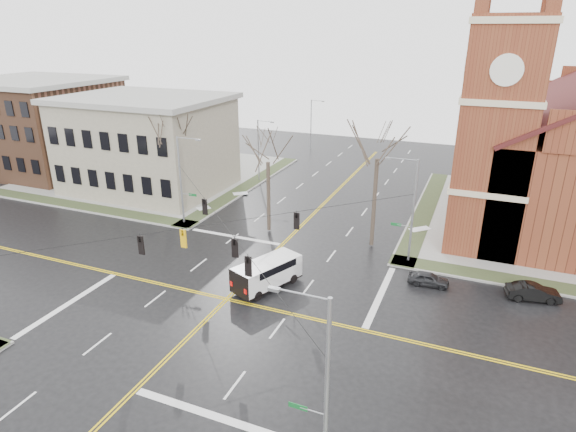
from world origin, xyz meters
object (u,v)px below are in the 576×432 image
at_px(streetlight_north_a, 259,148).
at_px(tree_ne, 378,153).
at_px(cargo_van, 269,271).
at_px(tree_nw_near, 268,158).
at_px(parked_car_a, 428,279).
at_px(parked_car_b, 533,292).
at_px(tree_nw_far, 171,137).
at_px(signal_pole_se, 323,383).
at_px(streetlight_north_b, 312,122).
at_px(signal_pole_ne, 411,208).
at_px(signal_pole_nw, 182,178).

bearing_deg(streetlight_north_a, tree_ne, -38.24).
relative_size(cargo_van, tree_nw_near, 0.59).
bearing_deg(tree_nw_near, parked_car_a, -17.47).
distance_m(parked_car_a, tree_ne, 11.58).
bearing_deg(streetlight_north_a, parked_car_a, -39.50).
relative_size(parked_car_b, tree_nw_far, 0.32).
bearing_deg(signal_pole_se, tree_nw_near, 119.39).
bearing_deg(signal_pole_se, cargo_van, 122.31).
bearing_deg(tree_ne, parked_car_a, -43.21).
height_order(streetlight_north_b, parked_car_a, streetlight_north_b).
bearing_deg(signal_pole_ne, tree_nw_near, 173.57).
xyz_separation_m(signal_pole_nw, tree_nw_far, (-2.16, 1.69, 3.67)).
xyz_separation_m(cargo_van, tree_nw_near, (-4.61, 9.97, 6.26)).
bearing_deg(streetlight_north_a, tree_nw_far, -100.83).
bearing_deg(parked_car_a, streetlight_north_a, 46.90).
height_order(signal_pole_ne, signal_pole_se, same).
bearing_deg(tree_ne, streetlight_north_a, 141.76).
xyz_separation_m(parked_car_b, tree_nw_near, (-23.62, 4.37, 6.92)).
bearing_deg(cargo_van, parked_car_a, 46.02).
xyz_separation_m(signal_pole_nw, tree_ne, (19.11, 1.97, 3.94)).
height_order(signal_pole_nw, parked_car_a, signal_pole_nw).
height_order(signal_pole_nw, parked_car_b, signal_pole_nw).
bearing_deg(tree_nw_far, parked_car_b, -7.42).
height_order(signal_pole_se, tree_nw_far, tree_nw_far).
relative_size(parked_car_a, tree_nw_far, 0.26).
relative_size(signal_pole_se, parked_car_b, 2.35).
bearing_deg(signal_pole_se, tree_nw_far, 135.13).
bearing_deg(streetlight_north_a, cargo_van, -62.90).
relative_size(signal_pole_ne, tree_nw_near, 0.86).
bearing_deg(streetlight_north_b, tree_nw_near, -76.88).
bearing_deg(parked_car_a, cargo_van, 109.37).
bearing_deg(cargo_van, tree_nw_far, 170.08).
xyz_separation_m(signal_pole_se, cargo_van, (-9.23, 14.59, -3.66)).
distance_m(signal_pole_se, tree_ne, 25.52).
distance_m(tree_nw_near, tree_ne, 10.40).
height_order(signal_pole_ne, streetlight_north_a, signal_pole_ne).
xyz_separation_m(streetlight_north_a, streetlight_north_b, (0.00, 20.00, 0.00)).
relative_size(signal_pole_se, tree_ne, 0.73).
bearing_deg(tree_nw_far, signal_pole_ne, -3.90).
relative_size(streetlight_north_b, tree_nw_near, 0.77).
xyz_separation_m(parked_car_a, tree_ne, (-5.84, 5.49, 8.35)).
distance_m(signal_pole_ne, tree_nw_near, 14.16).
distance_m(streetlight_north_b, parked_car_b, 50.69).
distance_m(parked_car_a, tree_nw_near, 18.32).
xyz_separation_m(parked_car_b, tree_nw_far, (-34.60, 4.51, 7.99)).
xyz_separation_m(signal_pole_ne, tree_ne, (-3.53, 1.97, 3.94)).
relative_size(parked_car_a, tree_nw_near, 0.30).
relative_size(signal_pole_nw, tree_nw_far, 0.76).
xyz_separation_m(streetlight_north_a, cargo_van, (12.75, -24.91, -3.18)).
distance_m(signal_pole_se, cargo_van, 17.65).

